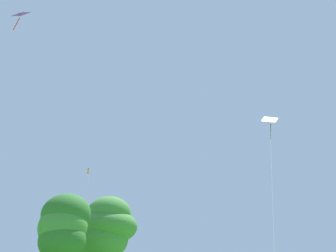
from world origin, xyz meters
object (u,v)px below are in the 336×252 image
object	(u,v)px
kite_orange_box	(88,174)
tree_left_oak	(64,226)
tree_right_cluster	(105,229)
kite_purple_streamer	(17,21)
kite_yellow_diamond	(270,126)

from	to	relation	value
kite_orange_box	tree_left_oak	size ratio (longest dim) A/B	1.91
tree_right_cluster	tree_left_oak	xyz separation A→B (m)	(-0.27, -7.52, -0.84)
kite_purple_streamer	tree_left_oak	size ratio (longest dim) A/B	3.37
kite_yellow_diamond	tree_left_oak	distance (m)	20.64
kite_orange_box	tree_right_cluster	distance (m)	12.60
tree_right_cluster	kite_purple_streamer	bearing A→B (deg)	-114.66
tree_left_oak	kite_orange_box	bearing A→B (deg)	116.61
kite_purple_streamer	tree_right_cluster	distance (m)	25.75
kite_purple_streamer	kite_orange_box	bearing A→B (deg)	90.99
kite_yellow_diamond	kite_orange_box	size ratio (longest dim) A/B	0.90
kite_orange_box	kite_purple_streamer	bearing A→B (deg)	-89.01
tree_right_cluster	tree_left_oak	distance (m)	7.57
kite_yellow_diamond	kite_purple_streamer	size ratio (longest dim) A/B	0.51
kite_yellow_diamond	kite_orange_box	xyz separation A→B (m)	(-25.66, 12.88, 2.23)
kite_orange_box	tree_right_cluster	bearing A→B (deg)	-38.93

